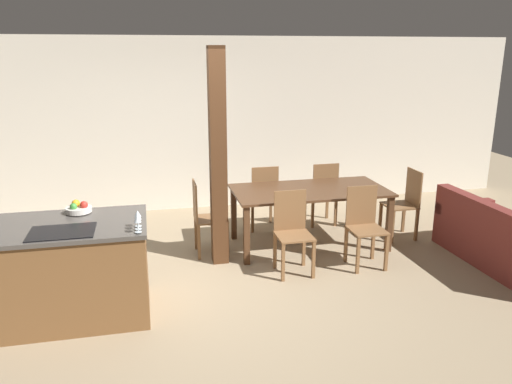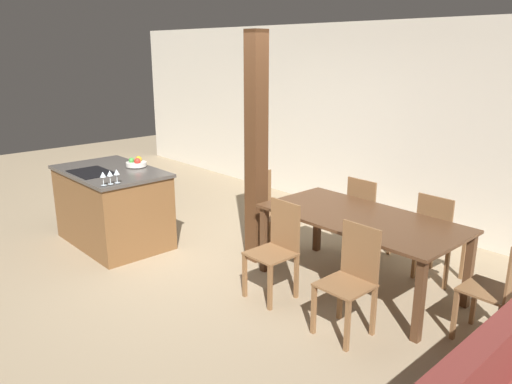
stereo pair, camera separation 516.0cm
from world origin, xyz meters
TOP-DOWN VIEW (x-y plane):
  - ground_plane at (0.00, 0.00)m, footprint 16.00×16.00m
  - wall_back at (0.00, 2.82)m, footprint 11.20×0.08m
  - kitchen_island at (-1.35, -0.42)m, footprint 1.46×0.94m
  - fruit_bowl at (-1.26, -0.11)m, footprint 0.25×0.25m
  - wine_glass_near at (-0.69, -0.82)m, footprint 0.06×0.06m
  - wine_glass_middle at (-0.69, -0.74)m, footprint 0.06×0.06m
  - wine_glass_far at (-0.69, -0.66)m, footprint 0.06×0.06m
  - dining_table at (1.45, 0.82)m, footprint 1.97×1.00m
  - dining_chair_near_left at (1.00, 0.10)m, footprint 0.40×0.40m
  - dining_chair_near_right at (1.89, 0.10)m, footprint 0.40×0.40m
  - dining_chair_far_left at (1.00, 1.54)m, footprint 0.40×0.40m
  - dining_chair_far_right at (1.89, 1.54)m, footprint 0.40×0.40m
  - dining_chair_head_end at (0.09, 0.82)m, footprint 0.40×0.40m
  - dining_chair_foot_end at (2.81, 0.82)m, footprint 0.40×0.40m
  - couch at (3.52, -0.34)m, footprint 0.86×1.90m
  - timber_post at (0.23, 0.54)m, footprint 0.19×0.19m

SIDE VIEW (x-z plane):
  - ground_plane at x=0.00m, z-range 0.00..0.00m
  - couch at x=3.52m, z-range -0.13..0.66m
  - kitchen_island at x=-1.35m, z-range 0.00..0.94m
  - dining_chair_near_left at x=1.00m, z-range 0.02..0.97m
  - dining_chair_near_right at x=1.89m, z-range 0.02..0.97m
  - dining_chair_far_left at x=1.00m, z-range 0.02..0.97m
  - dining_chair_far_right at x=1.89m, z-range 0.02..0.97m
  - dining_chair_head_end at x=0.09m, z-range 0.02..0.97m
  - dining_chair_foot_end at x=2.81m, z-range 0.02..0.97m
  - dining_table at x=1.45m, z-range 0.29..1.05m
  - fruit_bowl at x=-1.26m, z-range 0.93..1.04m
  - wine_glass_near at x=-0.69m, z-range 0.98..1.13m
  - wine_glass_middle at x=-0.69m, z-range 0.98..1.13m
  - wine_glass_far at x=-0.69m, z-range 0.98..1.13m
  - timber_post at x=0.23m, z-range 0.00..2.54m
  - wall_back at x=0.00m, z-range 0.00..2.70m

